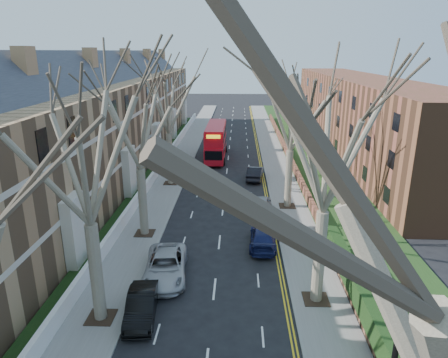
# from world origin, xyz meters

# --- Properties ---
(pavement_left) EXTENTS (3.00, 102.00, 0.12)m
(pavement_left) POSITION_xyz_m (-6.00, 39.00, 0.06)
(pavement_left) COLOR slate
(pavement_left) RESTS_ON ground
(pavement_right) EXTENTS (3.00, 102.00, 0.12)m
(pavement_right) POSITION_xyz_m (6.00, 39.00, 0.06)
(pavement_right) COLOR slate
(pavement_right) RESTS_ON ground
(terrace_left) EXTENTS (9.70, 78.00, 13.60)m
(terrace_left) POSITION_xyz_m (-13.65, 31.00, 5.53)
(terrace_left) COLOR #906C49
(terrace_left) RESTS_ON ground
(flats_right) EXTENTS (13.97, 54.00, 10.00)m
(flats_right) POSITION_xyz_m (17.46, 43.00, 4.98)
(flats_right) COLOR brown
(flats_right) RESTS_ON ground
(front_wall_left) EXTENTS (0.30, 78.00, 1.00)m
(front_wall_left) POSITION_xyz_m (-7.65, 31.00, 0.62)
(front_wall_left) COLOR white
(front_wall_left) RESTS_ON ground
(grass_verge_right) EXTENTS (6.00, 102.00, 0.06)m
(grass_verge_right) POSITION_xyz_m (10.50, 39.00, 0.15)
(grass_verge_right) COLOR #1F3B15
(grass_verge_right) RESTS_ON ground
(tree_left_mid) EXTENTS (10.50, 10.50, 14.71)m
(tree_left_mid) POSITION_xyz_m (-5.70, 6.00, 9.56)
(tree_left_mid) COLOR #6A5D4B
(tree_left_mid) RESTS_ON ground
(tree_left_far) EXTENTS (10.15, 10.15, 14.22)m
(tree_left_far) POSITION_xyz_m (-5.70, 16.00, 9.24)
(tree_left_far) COLOR #6A5D4B
(tree_left_far) RESTS_ON ground
(tree_left_dist) EXTENTS (10.50, 10.50, 14.71)m
(tree_left_dist) POSITION_xyz_m (-5.70, 28.00, 9.56)
(tree_left_dist) COLOR #6A5D4B
(tree_left_dist) RESTS_ON ground
(tree_right_mid) EXTENTS (10.50, 10.50, 14.71)m
(tree_right_mid) POSITION_xyz_m (5.70, 8.00, 9.56)
(tree_right_mid) COLOR #6A5D4B
(tree_right_mid) RESTS_ON ground
(tree_right_far) EXTENTS (10.15, 10.15, 14.22)m
(tree_right_far) POSITION_xyz_m (5.70, 22.00, 9.24)
(tree_right_far) COLOR #6A5D4B
(tree_right_far) RESTS_ON ground
(double_decker_bus) EXTENTS (2.61, 10.09, 4.25)m
(double_decker_bus) POSITION_xyz_m (-1.58, 38.76, 2.08)
(double_decker_bus) COLOR red
(double_decker_bus) RESTS_ON ground
(car_left_mid) EXTENTS (1.85, 4.24, 1.35)m
(car_left_mid) POSITION_xyz_m (-3.62, 6.28, 0.68)
(car_left_mid) COLOR black
(car_left_mid) RESTS_ON ground
(car_left_far) EXTENTS (2.97, 5.58, 1.49)m
(car_left_far) POSITION_xyz_m (-3.05, 10.21, 0.75)
(car_left_far) COLOR #A9AAAF
(car_left_far) RESTS_ON ground
(car_right_near) EXTENTS (2.20, 4.75, 1.34)m
(car_right_near) POSITION_xyz_m (3.14, 14.53, 0.67)
(car_right_near) COLOR #151B4C
(car_right_near) RESTS_ON ground
(car_right_mid) EXTENTS (2.18, 4.38, 1.43)m
(car_right_mid) POSITION_xyz_m (3.29, 20.84, 0.72)
(car_right_mid) COLOR gray
(car_right_mid) RESTS_ON ground
(car_right_far) EXTENTS (2.08, 4.51, 1.43)m
(car_right_far) POSITION_xyz_m (3.12, 30.01, 0.72)
(car_right_far) COLOR black
(car_right_far) RESTS_ON ground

